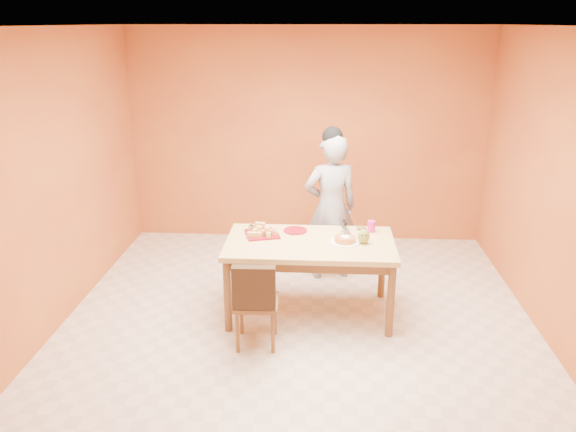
# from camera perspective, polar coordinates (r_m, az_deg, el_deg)

# --- Properties ---
(floor) EXTENTS (5.00, 5.00, 0.00)m
(floor) POSITION_cam_1_polar(r_m,az_deg,el_deg) (5.30, 0.92, -11.86)
(floor) COLOR beige
(floor) RESTS_ON ground
(ceiling) EXTENTS (5.00, 5.00, 0.00)m
(ceiling) POSITION_cam_1_polar(r_m,az_deg,el_deg) (4.55, 1.11, 18.74)
(ceiling) COLOR white
(ceiling) RESTS_ON wall_back
(wall_back) EXTENTS (4.50, 0.00, 4.50)m
(wall_back) POSITION_cam_1_polar(r_m,az_deg,el_deg) (7.18, 1.95, 8.04)
(wall_back) COLOR #BF6B2C
(wall_back) RESTS_ON floor
(wall_left) EXTENTS (0.00, 5.00, 5.00)m
(wall_left) POSITION_cam_1_polar(r_m,az_deg,el_deg) (5.34, -23.89, 2.49)
(wall_left) COLOR #BF6B2C
(wall_left) RESTS_ON floor
(wall_right) EXTENTS (0.00, 5.00, 5.00)m
(wall_right) POSITION_cam_1_polar(r_m,az_deg,el_deg) (5.17, 26.79, 1.54)
(wall_right) COLOR #BF6B2C
(wall_right) RESTS_ON floor
(dining_table) EXTENTS (1.60, 0.90, 0.76)m
(dining_table) POSITION_cam_1_polar(r_m,az_deg,el_deg) (5.36, 2.24, -3.52)
(dining_table) COLOR #D3BD6E
(dining_table) RESTS_ON floor
(dining_chair) EXTENTS (0.39, 0.45, 0.83)m
(dining_chair) POSITION_cam_1_polar(r_m,az_deg,el_deg) (4.95, -3.27, -8.61)
(dining_chair) COLOR brown
(dining_chair) RESTS_ON floor
(pastry_pile) EXTENTS (0.28, 0.28, 0.09)m
(pastry_pile) POSITION_cam_1_polar(r_m,az_deg,el_deg) (5.47, -2.65, -1.31)
(pastry_pile) COLOR tan
(pastry_pile) RESTS_ON pastry_platter
(person) EXTENTS (0.67, 0.53, 1.62)m
(person) POSITION_cam_1_polar(r_m,az_deg,el_deg) (6.14, 4.36, 0.85)
(person) COLOR #99999B
(person) RESTS_ON floor
(pastry_platter) EXTENTS (0.38, 0.38, 0.02)m
(pastry_platter) POSITION_cam_1_polar(r_m,az_deg,el_deg) (5.49, -2.64, -1.84)
(pastry_platter) COLOR maroon
(pastry_platter) RESTS_ON dining_table
(red_dinner_plate) EXTENTS (0.26, 0.26, 0.01)m
(red_dinner_plate) POSITION_cam_1_polar(r_m,az_deg,el_deg) (5.58, 0.75, -1.48)
(red_dinner_plate) COLOR maroon
(red_dinner_plate) RESTS_ON dining_table
(white_cake_plate) EXTENTS (0.29, 0.29, 0.01)m
(white_cake_plate) POSITION_cam_1_polar(r_m,az_deg,el_deg) (5.32, 5.81, -2.65)
(white_cake_plate) COLOR white
(white_cake_plate) RESTS_ON dining_table
(sponge_cake) EXTENTS (0.25, 0.25, 0.05)m
(sponge_cake) POSITION_cam_1_polar(r_m,az_deg,el_deg) (5.31, 5.82, -2.36)
(sponge_cake) COLOR #C78133
(sponge_cake) RESTS_ON white_cake_plate
(cake_server) EXTENTS (0.09, 0.28, 0.01)m
(cake_server) POSITION_cam_1_polar(r_m,az_deg,el_deg) (5.47, 5.88, -1.38)
(cake_server) COLOR silver
(cake_server) RESTS_ON sponge_cake
(egg_ornament) EXTENTS (0.12, 0.10, 0.14)m
(egg_ornament) POSITION_cam_1_polar(r_m,az_deg,el_deg) (5.29, 7.69, -2.08)
(egg_ornament) COLOR olive
(egg_ornament) RESTS_ON dining_table
(magenta_glass) EXTENTS (0.10, 0.10, 0.11)m
(magenta_glass) POSITION_cam_1_polar(r_m,az_deg,el_deg) (5.61, 8.47, -1.05)
(magenta_glass) COLOR #C91E75
(magenta_glass) RESTS_ON dining_table
(checker_tin) EXTENTS (0.12, 0.12, 0.03)m
(checker_tin) POSITION_cam_1_polar(r_m,az_deg,el_deg) (5.66, 7.46, -1.25)
(checker_tin) COLOR #341F0E
(checker_tin) RESTS_ON dining_table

